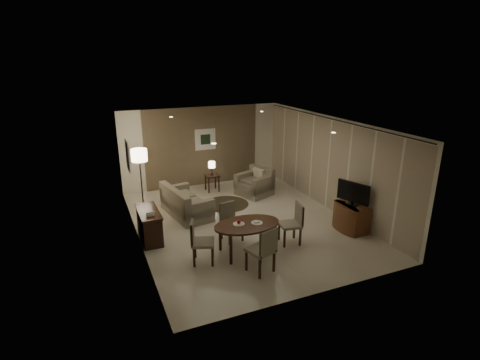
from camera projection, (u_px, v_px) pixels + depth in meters
name	position (u px, v px, depth m)	size (l,w,h in m)	color
room_shell	(237.00, 171.00, 10.09)	(5.50, 7.00, 2.70)	beige
taupe_accent	(203.00, 147.00, 12.78)	(3.96, 0.03, 2.70)	brown
curtain_wall	(328.00, 165.00, 10.74)	(0.08, 6.70, 2.58)	#BAAB91
curtain_rod	(332.00, 119.00, 10.33)	(0.03, 0.03, 6.80)	black
art_back_frame	(205.00, 139.00, 12.72)	(0.72, 0.03, 0.72)	silver
art_back_canvas	(205.00, 139.00, 12.71)	(0.34, 0.01, 0.34)	black
art_left_frame	(128.00, 156.00, 9.62)	(0.03, 0.60, 0.80)	silver
art_left_canvas	(128.00, 156.00, 9.63)	(0.01, 0.46, 0.64)	gray
downlight_nl	(214.00, 144.00, 7.23)	(0.10, 0.10, 0.01)	white
downlight_nr	(333.00, 133.00, 8.27)	(0.10, 0.10, 0.01)	white
downlight_fl	(171.00, 117.00, 10.37)	(0.10, 0.10, 0.01)	white
downlight_fr	(262.00, 112.00, 11.41)	(0.10, 0.10, 0.01)	white
console_desk	(149.00, 225.00, 9.12)	(0.48, 1.20, 0.75)	#4C2718
telephone	(150.00, 214.00, 8.73)	(0.20, 0.14, 0.09)	white
tv_cabinet	(351.00, 217.00, 9.63)	(0.48, 0.90, 0.70)	brown
flat_tv	(353.00, 193.00, 9.42)	(0.06, 0.88, 0.60)	black
dining_table	(247.00, 238.00, 8.50)	(1.53, 0.96, 0.72)	#4C2718
chair_near	(260.00, 249.00, 7.70)	(0.49, 0.49, 1.02)	gray
chair_far	(232.00, 223.00, 9.05)	(0.45, 0.45, 0.93)	gray
chair_left	(203.00, 242.00, 8.06)	(0.47, 0.47, 0.97)	gray
chair_right	(290.00, 224.00, 8.90)	(0.48, 0.48, 0.98)	gray
plate_a	(239.00, 224.00, 8.36)	(0.26, 0.26, 0.02)	white
plate_b	(257.00, 223.00, 8.42)	(0.26, 0.26, 0.02)	white
fruit_apple	(239.00, 222.00, 8.35)	(0.09, 0.09, 0.09)	#9F1215
napkin	(257.00, 222.00, 8.42)	(0.12, 0.08, 0.03)	white
round_rug	(226.00, 204.00, 11.41)	(1.35, 1.35, 0.01)	#443926
sofa	(186.00, 201.00, 10.54)	(0.88, 1.76, 0.83)	gray
armchair	(254.00, 182.00, 12.06)	(0.98, 0.92, 0.87)	gray
side_table	(212.00, 183.00, 12.46)	(0.44, 0.44, 0.56)	black
table_lamp	(212.00, 168.00, 12.29)	(0.22, 0.22, 0.50)	#FFEAC1
floor_lamp	(141.00, 179.00, 10.85)	(0.45, 0.45, 1.79)	#FFE5B7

